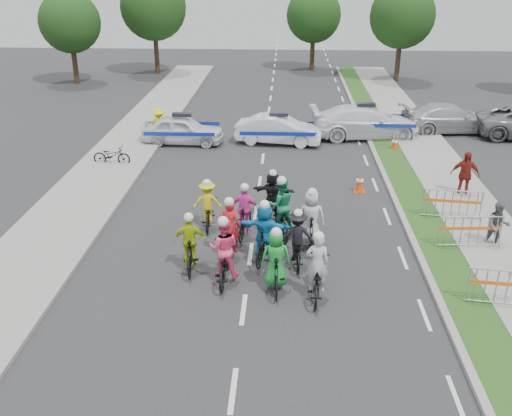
# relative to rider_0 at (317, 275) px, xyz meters

# --- Properties ---
(ground) EXTENTS (90.00, 90.00, 0.00)m
(ground) POSITION_rel_rider_0_xyz_m (-1.88, -0.74, -0.65)
(ground) COLOR #28282B
(ground) RESTS_ON ground
(curb_right) EXTENTS (0.20, 60.00, 0.12)m
(curb_right) POSITION_rel_rider_0_xyz_m (3.22, 4.26, -0.59)
(curb_right) COLOR gray
(curb_right) RESTS_ON ground
(grass_strip) EXTENTS (1.20, 60.00, 0.11)m
(grass_strip) POSITION_rel_rider_0_xyz_m (3.92, 4.26, -0.59)
(grass_strip) COLOR #294B18
(grass_strip) RESTS_ON ground
(sidewalk_right) EXTENTS (2.40, 60.00, 0.13)m
(sidewalk_right) POSITION_rel_rider_0_xyz_m (5.72, 4.26, -0.58)
(sidewalk_right) COLOR gray
(sidewalk_right) RESTS_ON ground
(sidewalk_left) EXTENTS (3.00, 60.00, 0.13)m
(sidewalk_left) POSITION_rel_rider_0_xyz_m (-8.38, 4.26, -0.58)
(sidewalk_left) COLOR gray
(sidewalk_left) RESTS_ON ground
(rider_0) EXTENTS (0.80, 1.96, 1.96)m
(rider_0) POSITION_rel_rider_0_xyz_m (0.00, 0.00, 0.00)
(rider_0) COLOR black
(rider_0) RESTS_ON ground
(rider_1) EXTENTS (0.82, 1.83, 1.90)m
(rider_1) POSITION_rel_rider_0_xyz_m (-1.08, 0.29, 0.09)
(rider_1) COLOR black
(rider_1) RESTS_ON ground
(rider_2) EXTENTS (0.85, 1.98, 2.01)m
(rider_2) POSITION_rel_rider_0_xyz_m (-2.51, 0.68, 0.09)
(rider_2) COLOR black
(rider_2) RESTS_ON ground
(rider_3) EXTENTS (0.94, 1.77, 1.84)m
(rider_3) POSITION_rel_rider_0_xyz_m (-3.53, 1.23, 0.06)
(rider_3) COLOR black
(rider_3) RESTS_ON ground
(rider_4) EXTENTS (1.02, 1.79, 1.80)m
(rider_4) POSITION_rel_rider_0_xyz_m (-0.49, 1.72, 0.06)
(rider_4) COLOR black
(rider_4) RESTS_ON ground
(rider_5) EXTENTS (1.64, 1.95, 1.97)m
(rider_5) POSITION_rel_rider_0_xyz_m (-1.45, 1.91, 0.18)
(rider_5) COLOR black
(rider_5) RESTS_ON ground
(rider_6) EXTENTS (0.82, 1.97, 1.96)m
(rider_6) POSITION_rel_rider_0_xyz_m (-2.49, 2.12, -0.00)
(rider_6) COLOR black
(rider_6) RESTS_ON ground
(rider_7) EXTENTS (0.85, 1.92, 2.01)m
(rider_7) POSITION_rel_rider_0_xyz_m (-0.06, 2.81, 0.13)
(rider_7) COLOR black
(rider_7) RESTS_ON ground
(rider_8) EXTENTS (1.10, 2.10, 2.04)m
(rider_8) POSITION_rel_rider_0_xyz_m (-0.99, 3.70, 0.11)
(rider_8) COLOR black
(rider_8) RESTS_ON ground
(rider_9) EXTENTS (0.98, 1.82, 1.85)m
(rider_9) POSITION_rel_rider_0_xyz_m (-2.14, 3.50, 0.07)
(rider_9) COLOR black
(rider_9) RESTS_ON ground
(rider_10) EXTENTS (0.99, 1.73, 1.74)m
(rider_10) POSITION_rel_rider_0_xyz_m (-3.41, 4.10, 0.03)
(rider_10) COLOR black
(rider_10) RESTS_ON ground
(rider_11) EXTENTS (1.52, 1.81, 1.84)m
(rider_11) POSITION_rel_rider_0_xyz_m (-1.29, 4.85, 0.13)
(rider_11) COLOR black
(rider_11) RESTS_ON ground
(police_car_0) EXTENTS (4.01, 1.78, 1.34)m
(police_car_0) POSITION_rel_rider_0_xyz_m (-5.85, 13.36, 0.03)
(police_car_0) COLOR white
(police_car_0) RESTS_ON ground
(police_car_1) EXTENTS (4.27, 2.00, 1.35)m
(police_car_1) POSITION_rel_rider_0_xyz_m (-1.22, 13.63, 0.03)
(police_car_1) COLOR white
(police_car_1) RESTS_ON ground
(police_car_2) EXTENTS (5.63, 2.75, 1.58)m
(police_car_2) POSITION_rel_rider_0_xyz_m (3.05, 14.86, 0.14)
(police_car_2) COLOR white
(police_car_2) RESTS_ON ground
(civilian_sedan) EXTENTS (5.18, 2.67, 1.44)m
(civilian_sedan) POSITION_rel_rider_0_xyz_m (7.50, 16.07, 0.07)
(civilian_sedan) COLOR #AAA9AE
(civilian_sedan) RESTS_ON ground
(spectator_1) EXTENTS (0.79, 0.65, 1.53)m
(spectator_1) POSITION_rel_rider_0_xyz_m (5.67, 3.06, 0.12)
(spectator_1) COLOR #55555A
(spectator_1) RESTS_ON ground
(spectator_2) EXTENTS (1.11, 0.61, 1.79)m
(spectator_2) POSITION_rel_rider_0_xyz_m (5.81, 7.21, 0.25)
(spectator_2) COLOR maroon
(spectator_2) RESTS_ON ground
(marshal_hiviz) EXTENTS (1.19, 0.92, 1.63)m
(marshal_hiviz) POSITION_rel_rider_0_xyz_m (-7.03, 13.67, 0.17)
(marshal_hiviz) COLOR #FFEA0D
(marshal_hiviz) RESTS_ON ground
(barrier_0) EXTENTS (2.04, 0.72, 1.12)m
(barrier_0) POSITION_rel_rider_0_xyz_m (4.82, -0.33, -0.09)
(barrier_0) COLOR #A5A8AD
(barrier_0) RESTS_ON ground
(barrier_1) EXTENTS (2.03, 0.65, 1.12)m
(barrier_1) POSITION_rel_rider_0_xyz_m (4.82, 2.92, -0.09)
(barrier_1) COLOR #A5A8AD
(barrier_1) RESTS_ON ground
(barrier_2) EXTENTS (2.04, 0.72, 1.12)m
(barrier_2) POSITION_rel_rider_0_xyz_m (4.82, 5.04, -0.09)
(barrier_2) COLOR #A5A8AD
(barrier_2) RESTS_ON ground
(cone_0) EXTENTS (0.40, 0.40, 0.70)m
(cone_0) POSITION_rel_rider_0_xyz_m (2.00, 7.53, -0.30)
(cone_0) COLOR #F24C0C
(cone_0) RESTS_ON ground
(cone_1) EXTENTS (0.40, 0.40, 0.70)m
(cone_1) POSITION_rel_rider_0_xyz_m (4.20, 12.70, -0.30)
(cone_1) COLOR #F24C0C
(cone_1) RESTS_ON ground
(parked_bike) EXTENTS (1.65, 0.63, 0.85)m
(parked_bike) POSITION_rel_rider_0_xyz_m (-8.40, 10.09, -0.22)
(parked_bike) COLOR black
(parked_bike) RESTS_ON ground
(tree_0) EXTENTS (4.20, 4.20, 6.30)m
(tree_0) POSITION_rel_rider_0_xyz_m (-15.88, 27.26, 3.54)
(tree_0) COLOR #382619
(tree_0) RESTS_ON ground
(tree_1) EXTENTS (4.55, 4.55, 6.82)m
(tree_1) POSITION_rel_rider_0_xyz_m (7.12, 29.26, 3.89)
(tree_1) COLOR #382619
(tree_1) RESTS_ON ground
(tree_3) EXTENTS (4.90, 4.90, 7.35)m
(tree_3) POSITION_rel_rider_0_xyz_m (-10.88, 31.26, 4.24)
(tree_3) COLOR #382619
(tree_3) RESTS_ON ground
(tree_4) EXTENTS (4.20, 4.20, 6.30)m
(tree_4) POSITION_rel_rider_0_xyz_m (1.12, 33.26, 3.54)
(tree_4) COLOR #382619
(tree_4) RESTS_ON ground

